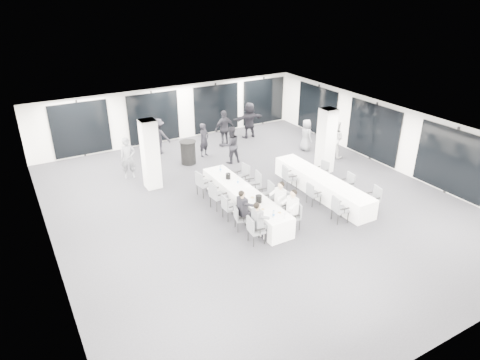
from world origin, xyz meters
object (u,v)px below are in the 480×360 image
(banquet_table_main, at_px, (244,200))
(chair_side_left_mid, at_px, (312,193))
(standing_guest_c, at_px, (158,134))
(standing_guest_d, at_px, (224,126))
(chair_side_right_mid, at_px, (348,183))
(ice_bucket_near, at_px, (259,199))
(ice_bucket_far, at_px, (228,176))
(chair_side_left_far, at_px, (288,176))
(standing_guest_a, at_px, (204,138))
(standing_guest_b, at_px, (231,142))
(chair_main_right_near, at_px, (295,214))
(chair_main_right_fourth, at_px, (255,183))
(chair_main_right_second, at_px, (282,203))
(chair_side_right_near, at_px, (374,197))
(chair_main_left_mid, at_px, (228,206))
(chair_main_left_far, at_px, (203,182))
(chair_main_right_far, at_px, (243,175))
(standing_guest_g, at_px, (128,156))
(banquet_table_side, at_px, (321,186))
(standing_guest_f, at_px, (249,118))
(chair_side_right_far, at_px, (323,170))
(chair_side_left_near, at_px, (339,208))
(chair_main_left_near, at_px, (254,229))
(chair_main_right_mid, at_px, (267,193))
(chair_main_left_second, at_px, (240,217))
(standing_guest_e, at_px, (306,133))
(chair_main_left_fourth, at_px, (216,194))
(cocktail_table, at_px, (188,152))
(standing_guest_h, at_px, (335,137))

(banquet_table_main, xyz_separation_m, chair_side_left_mid, (2.38, -0.93, 0.11))
(standing_guest_c, distance_m, standing_guest_d, 3.25)
(standing_guest_d, bearing_deg, chair_side_right_mid, 97.56)
(ice_bucket_near, relative_size, ice_bucket_far, 1.15)
(chair_side_left_far, relative_size, standing_guest_a, 0.54)
(chair_side_left_mid, distance_m, standing_guest_b, 5.09)
(chair_main_right_near, relative_size, chair_main_right_fourth, 0.89)
(chair_main_right_second, height_order, chair_side_right_near, chair_main_right_second)
(banquet_table_main, xyz_separation_m, chair_side_left_far, (2.37, 0.60, 0.18))
(chair_main_left_mid, bearing_deg, chair_main_left_far, 179.21)
(chair_main_right_far, distance_m, standing_guest_a, 3.92)
(standing_guest_g, bearing_deg, chair_main_right_near, -49.14)
(banquet_table_side, relative_size, standing_guest_c, 2.56)
(banquet_table_main, height_order, chair_main_right_fourth, chair_main_right_fourth)
(chair_side_left_far, relative_size, standing_guest_f, 0.46)
(chair_main_left_mid, distance_m, standing_guest_a, 6.03)
(standing_guest_c, xyz_separation_m, standing_guest_f, (4.93, -0.15, 0.09))
(chair_side_right_mid, bearing_deg, banquet_table_main, 80.60)
(chair_side_right_far, height_order, standing_guest_b, standing_guest_b)
(standing_guest_g, bearing_deg, chair_main_right_second, -46.18)
(standing_guest_b, bearing_deg, banquet_table_main, 69.27)
(chair_side_left_near, relative_size, chair_side_right_far, 1.09)
(chair_main_left_far, height_order, standing_guest_c, standing_guest_c)
(chair_side_left_near, distance_m, ice_bucket_far, 4.28)
(standing_guest_a, bearing_deg, banquet_table_main, -125.86)
(chair_side_left_near, relative_size, ice_bucket_near, 3.73)
(standing_guest_d, bearing_deg, chair_main_right_near, 73.61)
(standing_guest_d, xyz_separation_m, standing_guest_g, (-5.23, -1.32, -0.05))
(chair_main_left_near, relative_size, chair_main_right_mid, 0.96)
(chair_side_left_near, bearing_deg, chair_side_right_near, 99.43)
(chair_main_right_fourth, height_order, ice_bucket_near, chair_main_right_fourth)
(chair_main_left_second, xyz_separation_m, chair_main_right_mid, (1.66, 0.86, 0.07))
(chair_main_right_fourth, distance_m, standing_guest_b, 3.58)
(chair_side_right_near, height_order, ice_bucket_near, ice_bucket_near)
(chair_main_right_far, distance_m, standing_guest_e, 5.23)
(chair_side_left_far, relative_size, standing_guest_b, 0.50)
(chair_main_left_fourth, height_order, chair_main_right_second, chair_main_left_fourth)
(chair_side_right_near, xyz_separation_m, ice_bucket_near, (-4.03, 1.37, 0.36))
(chair_main_right_near, height_order, standing_guest_g, standing_guest_g)
(banquet_table_main, distance_m, chair_main_left_near, 2.22)
(cocktail_table, distance_m, standing_guest_h, 6.82)
(chair_main_left_near, relative_size, chair_side_right_mid, 1.03)
(chair_main_right_near, distance_m, standing_guest_b, 6.11)
(chair_main_left_fourth, height_order, chair_side_left_far, chair_main_left_fourth)
(banquet_table_side, height_order, chair_side_right_mid, chair_side_right_mid)
(chair_side_left_far, relative_size, standing_guest_e, 0.56)
(standing_guest_e, bearing_deg, chair_main_right_second, 138.77)
(standing_guest_f, height_order, ice_bucket_far, standing_guest_f)
(chair_side_right_mid, relative_size, standing_guest_a, 0.50)
(chair_main_left_mid, height_order, standing_guest_a, standing_guest_a)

